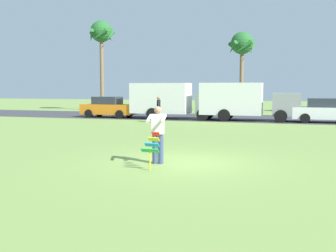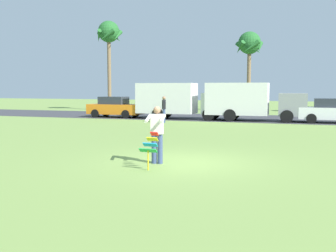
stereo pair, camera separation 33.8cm
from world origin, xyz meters
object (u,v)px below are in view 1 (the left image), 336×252
Objects in this scene: parked_truck_grey_van at (243,100)px; palm_tree_left_near at (101,35)px; kite_held at (152,146)px; person_kite_flyer at (158,132)px; parked_car_orange at (109,107)px; parked_truck_white_box at (172,100)px; person_walker_near at (159,108)px; palm_tree_right_near at (242,46)px; parked_car_white at (325,111)px.

parked_truck_grey_van is 18.01m from palm_tree_left_near.
kite_held is at bearing -60.37° from palm_tree_left_near.
person_kite_flyer is 19.50m from parked_car_orange.
parked_truck_grey_van is at bearing 0.01° from parked_truck_white_box.
kite_held is 0.59× the size of person_walker_near.
kite_held is (0.12, -0.83, -0.28)m from person_kite_flyer.
person_walker_near is at bearing -49.03° from palm_tree_left_near.
palm_tree_left_near is at bearing -169.31° from palm_tree_right_near.
parked_truck_grey_van is at bearing 32.72° from person_walker_near.
palm_tree_left_near is (-4.67, 8.10, 6.62)m from parked_car_orange.
person_kite_flyer reaches higher than kite_held.
person_kite_flyer is 17.49m from parked_truck_white_box.
parked_car_orange is 15.59m from parked_car_white.
parked_car_white is (5.73, 16.82, -0.18)m from person_kite_flyer.
parked_car_orange is 5.12m from parked_truck_white_box.
kite_held is 18.52m from parked_car_white.
palm_tree_right_near is 15.26m from person_walker_near.
parked_car_orange is at bearing -60.05° from palm_tree_left_near.
person_kite_flyer is 1.00× the size of person_walker_near.
parked_truck_grey_van reaches higher than parked_car_white.
parked_truck_grey_van is at bearing 88.61° from person_kite_flyer.
parked_truck_white_box reaches higher than parked_car_orange.
parked_car_orange is 0.63× the size of parked_truck_grey_van.
kite_held is at bearing -71.63° from person_walker_near.
parked_truck_grey_van reaches higher than kite_held.
parked_car_white is at bearing 71.19° from person_kite_flyer.
palm_tree_right_near is (-6.87, 10.63, 5.40)m from parked_car_white.
person_kite_flyer is 16.83m from parked_truck_grey_van.
palm_tree_right_near is (-1.14, 27.45, 5.23)m from person_kite_flyer.
parked_car_white is 0.48× the size of palm_tree_left_near.
person_kite_flyer is 29.56m from palm_tree_left_near.
kite_held is 18.33m from parked_truck_white_box.
parked_truck_white_box is at bearing 180.00° from parked_car_white.
palm_tree_right_near reaches higher than person_walker_near.
parked_car_white is (5.32, -0.00, -0.64)m from parked_truck_grey_van.
parked_truck_white_box reaches higher than person_kite_flyer.
palm_tree_right_near reaches higher than person_kite_flyer.
person_kite_flyer is 1.69× the size of kite_held.
kite_held is 15.17m from person_walker_near.
kite_held is 0.15× the size of parked_truck_grey_van.
person_walker_near is (0.12, -3.26, -0.48)m from parked_truck_white_box.
parked_car_white is 0.56× the size of palm_tree_right_near.
palm_tree_left_near is at bearing 130.97° from person_walker_near.
palm_tree_left_near reaches higher than palm_tree_right_near.
palm_tree_left_near is at bearing 119.95° from parked_car_orange.
parked_car_orange is at bearing 147.92° from person_walker_near.
parked_truck_grey_van reaches higher than parked_car_orange.
kite_held is 20.28m from parked_car_orange.
person_kite_flyer is 0.41× the size of parked_car_white.
person_walker_near is at bearing -104.22° from palm_tree_right_near.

